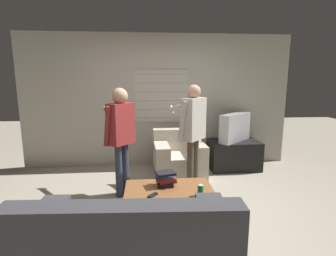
{
  "coord_description": "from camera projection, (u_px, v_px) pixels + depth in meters",
  "views": [
    {
      "loc": [
        -0.25,
        -3.09,
        1.7
      ],
      "look_at": [
        0.08,
        0.64,
        1.0
      ],
      "focal_mm": 28.0,
      "sensor_mm": 36.0,
      "label": 1
    }
  ],
  "objects": [
    {
      "name": "armchair_beige",
      "position": [
        179.0,
        158.0,
        4.66
      ],
      "size": [
        0.89,
        0.83,
        0.8
      ],
      "rotation": [
        0.0,
        0.0,
        3.17
      ],
      "color": "beige",
      "rests_on": "ground_plane"
    },
    {
      "name": "person_right_standing",
      "position": [
        193.0,
        125.0,
        3.87
      ],
      "size": [
        0.52,
        0.79,
        1.62
      ],
      "rotation": [
        0.0,
        0.0,
        0.86
      ],
      "color": "#4C4233",
      "rests_on": "ground_plane"
    },
    {
      "name": "coffee_table",
      "position": [
        169.0,
        192.0,
        3.04
      ],
      "size": [
        1.01,
        0.6,
        0.46
      ],
      "color": "brown",
      "rests_on": "ground_plane"
    },
    {
      "name": "soda_can",
      "position": [
        201.0,
        190.0,
        2.83
      ],
      "size": [
        0.07,
        0.07,
        0.13
      ],
      "color": "#238E47",
      "rests_on": "coffee_table"
    },
    {
      "name": "tv",
      "position": [
        235.0,
        127.0,
        4.93
      ],
      "size": [
        0.73,
        0.68,
        0.52
      ],
      "rotation": [
        0.0,
        0.0,
        3.87
      ],
      "color": "#B2B2B7",
      "rests_on": "tv_stand"
    },
    {
      "name": "couch_blue",
      "position": [
        128.0,
        254.0,
        2.09
      ],
      "size": [
        1.7,
        0.9,
        0.87
      ],
      "rotation": [
        0.0,
        0.0,
        -0.06
      ],
      "color": "#424247",
      "rests_on": "ground_plane"
    },
    {
      "name": "ground_plane",
      "position": [
        166.0,
        214.0,
        3.36
      ],
      "size": [
        16.0,
        16.0,
        0.0
      ],
      "primitive_type": "plane",
      "color": "#B2A893"
    },
    {
      "name": "wall_back",
      "position": [
        158.0,
        101.0,
        5.11
      ],
      "size": [
        5.2,
        0.08,
        2.55
      ],
      "color": "#BCB7A8",
      "rests_on": "ground_plane"
    },
    {
      "name": "person_left_standing",
      "position": [
        120.0,
        129.0,
        3.74
      ],
      "size": [
        0.51,
        0.76,
        1.58
      ],
      "rotation": [
        0.0,
        0.0,
        0.87
      ],
      "color": "#33384C",
      "rests_on": "ground_plane"
    },
    {
      "name": "tv_stand",
      "position": [
        234.0,
        155.0,
        5.03
      ],
      "size": [
        0.93,
        0.59,
        0.54
      ],
      "color": "black",
      "rests_on": "ground_plane"
    },
    {
      "name": "book_stack",
      "position": [
        166.0,
        178.0,
        3.09
      ],
      "size": [
        0.26,
        0.22,
        0.17
      ],
      "color": "black",
      "rests_on": "coffee_table"
    },
    {
      "name": "spare_remote",
      "position": [
        153.0,
        195.0,
        2.83
      ],
      "size": [
        0.12,
        0.12,
        0.02
      ],
      "rotation": [
        0.0,
        0.0,
        -0.72
      ],
      "color": "black",
      "rests_on": "coffee_table"
    }
  ]
}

